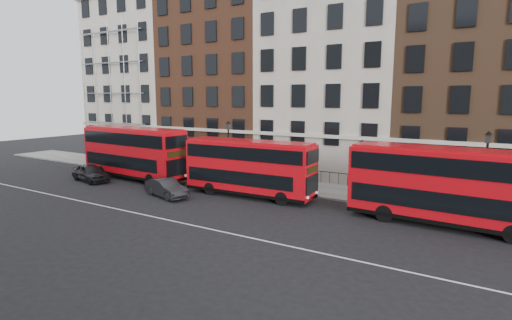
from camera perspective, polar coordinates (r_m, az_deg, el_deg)
The scene contains 13 objects.
ground at distance 25.02m, azimuth -3.83°, elevation -8.54°, with size 120.00×120.00×0.00m, color black.
pavement at distance 33.81m, azimuth 6.55°, elevation -3.82°, with size 80.00×5.00×0.15m, color gray.
kerb at distance 31.62m, azimuth 4.62°, elevation -4.68°, with size 80.00×0.30×0.16m, color gray.
road_centre_line at distance 23.50m, azimuth -6.70°, elevation -9.74°, with size 70.00×0.12×0.01m, color white.
building_terrace at distance 40.00m, azimuth 11.02°, elevation 12.69°, with size 64.00×11.95×22.00m.
bus_a at distance 38.52m, azimuth -17.12°, elevation 1.17°, with size 11.54×3.45×4.78m.
bus_b at distance 30.29m, azimuth -1.04°, elevation -0.95°, with size 10.34×2.82×4.31m.
bus_c at distance 25.74m, azimuth 25.43°, elevation -3.20°, with size 11.14×3.19×4.63m.
car_rear at distance 39.04m, azimuth -22.57°, elevation -1.68°, with size 1.84×4.58×1.56m, color black.
car_front at distance 31.19m, azimuth -12.70°, elevation -3.90°, with size 1.47×4.22×1.39m, color #232326.
lamp_post_left at distance 35.38m, azimuth -3.95°, elevation 1.72°, with size 0.44×0.44×5.33m.
lamp_post_right at distance 28.66m, azimuth 29.94°, elevation -1.16°, with size 0.44×0.44×5.33m.
iron_railings at distance 35.66m, azimuth 8.07°, elevation -2.24°, with size 6.60×0.06×1.00m, color black, non-canonical shape.
Camera 1 is at (13.89, -19.42, 7.51)m, focal length 28.00 mm.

